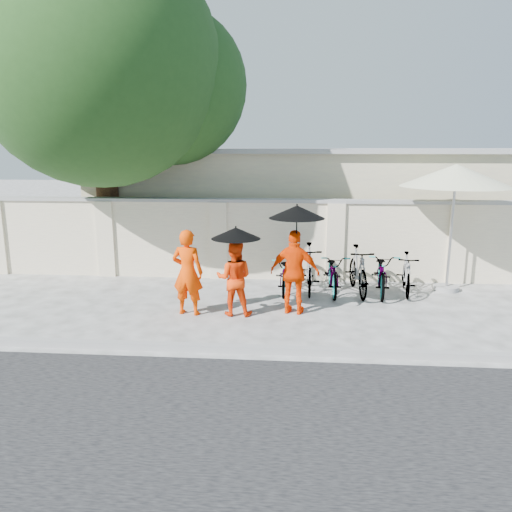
# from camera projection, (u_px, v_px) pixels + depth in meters

# --- Properties ---
(ground) EXTENTS (80.00, 80.00, 0.00)m
(ground) POSITION_uv_depth(u_px,v_px,m) (245.00, 318.00, 10.07)
(ground) COLOR silver
(kerb) EXTENTS (40.00, 0.16, 0.12)m
(kerb) POSITION_uv_depth(u_px,v_px,m) (235.00, 349.00, 8.40)
(kerb) COLOR gray
(kerb) RESTS_ON ground
(compound_wall) EXTENTS (20.00, 0.30, 2.00)m
(compound_wall) POSITION_uv_depth(u_px,v_px,m) (296.00, 241.00, 12.89)
(compound_wall) COLOR beige
(compound_wall) RESTS_ON ground
(building_behind) EXTENTS (14.00, 6.00, 3.20)m
(building_behind) POSITION_uv_depth(u_px,v_px,m) (327.00, 202.00, 16.38)
(building_behind) COLOR beige
(building_behind) RESTS_ON ground
(shade_tree) EXTENTS (6.70, 6.20, 8.20)m
(shade_tree) POSITION_uv_depth(u_px,v_px,m) (107.00, 75.00, 12.15)
(shade_tree) COLOR brown
(shade_tree) RESTS_ON ground
(monk_left) EXTENTS (0.70, 0.51, 1.77)m
(monk_left) POSITION_uv_depth(u_px,v_px,m) (188.00, 272.00, 10.16)
(monk_left) COLOR #F63C00
(monk_left) RESTS_ON ground
(monk_center) EXTENTS (0.75, 0.59, 1.54)m
(monk_center) POSITION_uv_depth(u_px,v_px,m) (234.00, 278.00, 10.14)
(monk_center) COLOR #EF3606
(monk_center) RESTS_ON ground
(parasol_center) EXTENTS (0.99, 0.99, 0.96)m
(parasol_center) POSITION_uv_depth(u_px,v_px,m) (236.00, 233.00, 9.86)
(parasol_center) COLOR black
(parasol_center) RESTS_ON ground
(monk_right) EXTENTS (1.09, 0.64, 1.75)m
(monk_right) POSITION_uv_depth(u_px,v_px,m) (295.00, 272.00, 10.21)
(monk_right) COLOR #F83B00
(monk_right) RESTS_ON ground
(parasol_right) EXTENTS (1.12, 1.12, 1.27)m
(parasol_right) POSITION_uv_depth(u_px,v_px,m) (297.00, 212.00, 9.86)
(parasol_right) COLOR black
(parasol_right) RESTS_ON ground
(patio_umbrella) EXTENTS (3.08, 3.08, 3.00)m
(patio_umbrella) POSITION_uv_depth(u_px,v_px,m) (456.00, 177.00, 11.43)
(patio_umbrella) COLOR gray
(patio_umbrella) RESTS_ON ground
(bike_0) EXTENTS (0.60, 1.69, 0.88)m
(bike_0) POSITION_uv_depth(u_px,v_px,m) (285.00, 274.00, 11.82)
(bike_0) COLOR #B2B2B2
(bike_0) RESTS_ON ground
(bike_1) EXTENTS (0.54, 1.88, 1.13)m
(bike_1) POSITION_uv_depth(u_px,v_px,m) (309.00, 268.00, 11.85)
(bike_1) COLOR #B2B2B2
(bike_1) RESTS_ON ground
(bike_2) EXTENTS (0.67, 1.86, 0.97)m
(bike_2) POSITION_uv_depth(u_px,v_px,m) (333.00, 273.00, 11.73)
(bike_2) COLOR #B2B2B2
(bike_2) RESTS_ON ground
(bike_3) EXTENTS (0.69, 1.91, 1.12)m
(bike_3) POSITION_uv_depth(u_px,v_px,m) (358.00, 271.00, 11.64)
(bike_3) COLOR #B2B2B2
(bike_3) RESTS_ON ground
(bike_4) EXTENTS (0.88, 2.00, 1.02)m
(bike_4) POSITION_uv_depth(u_px,v_px,m) (382.00, 273.00, 11.64)
(bike_4) COLOR #B2B2B2
(bike_4) RESTS_ON ground
(bike_5) EXTENTS (0.65, 1.64, 0.96)m
(bike_5) POSITION_uv_depth(u_px,v_px,m) (406.00, 274.00, 11.64)
(bike_5) COLOR #B2B2B2
(bike_5) RESTS_ON ground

